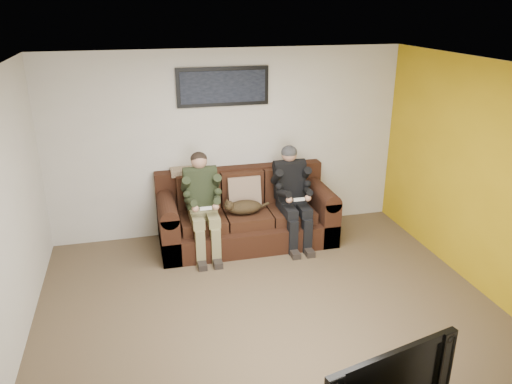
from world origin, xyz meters
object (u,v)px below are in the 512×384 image
object	(u,v)px
person_right	(292,190)
cat	(243,207)
sofa	(245,215)
person_left	(202,198)
television	(380,380)
framed_poster	(223,87)

from	to	relation	value
person_right	cat	bearing A→B (deg)	-179.73
sofa	person_right	size ratio (longest dim) A/B	1.78
cat	person_left	bearing A→B (deg)	179.71
cat	television	bearing A→B (deg)	-87.33
cat	television	distance (m)	3.59
sofa	television	xyz separation A→B (m)	(0.10, -3.79, 0.35)
person_left	television	world-z (taller)	person_left
framed_poster	television	distance (m)	4.40
person_left	person_right	distance (m)	1.23
sofa	television	size ratio (longest dim) A/B	2.19
person_right	cat	world-z (taller)	person_right
sofa	person_right	distance (m)	0.76
sofa	framed_poster	size ratio (longest dim) A/B	1.91
person_right	framed_poster	world-z (taller)	framed_poster
person_left	cat	distance (m)	0.58
cat	framed_poster	size ratio (longest dim) A/B	0.53
television	framed_poster	bearing A→B (deg)	80.46
sofa	person_right	world-z (taller)	person_right
cat	television	size ratio (longest dim) A/B	0.60
person_left	person_right	bearing A→B (deg)	0.02
sofa	framed_poster	world-z (taller)	framed_poster
sofa	television	world-z (taller)	television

